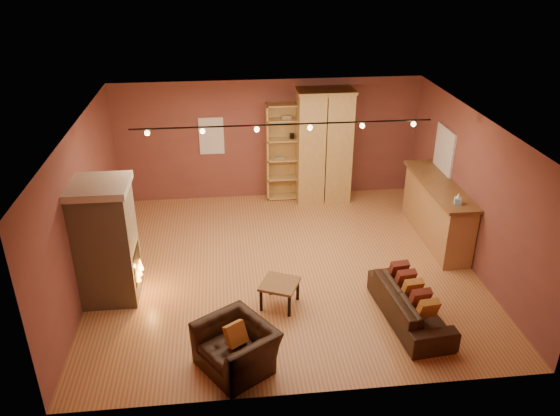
{
  "coord_description": "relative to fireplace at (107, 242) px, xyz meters",
  "views": [
    {
      "loc": [
        -1.04,
        -8.73,
        5.54
      ],
      "look_at": [
        -0.06,
        0.2,
        1.13
      ],
      "focal_mm": 35.0,
      "sensor_mm": 36.0,
      "label": 1
    }
  ],
  "objects": [
    {
      "name": "left_wall",
      "position": [
        -0.46,
        0.6,
        0.34
      ],
      "size": [
        0.02,
        6.5,
        2.8
      ],
      "primitive_type": "cube",
      "color": "brown",
      "rests_on": "floor"
    },
    {
      "name": "loveseat",
      "position": [
        4.87,
        -1.22,
        -0.67
      ],
      "size": [
        0.75,
        1.96,
        0.78
      ],
      "rotation": [
        0.0,
        0.0,
        1.67
      ],
      "color": "black",
      "rests_on": "floor"
    },
    {
      "name": "right_window",
      "position": [
        6.51,
        2.0,
        0.59
      ],
      "size": [
        0.05,
        0.9,
        1.0
      ],
      "primitive_type": "cube",
      "color": "white",
      "rests_on": "right_wall"
    },
    {
      "name": "back_window",
      "position": [
        1.74,
        3.83,
        0.49
      ],
      "size": [
        0.56,
        0.04,
        0.86
      ],
      "primitive_type": "cube",
      "color": "white",
      "rests_on": "back_wall"
    },
    {
      "name": "back_wall",
      "position": [
        3.04,
        3.85,
        0.34
      ],
      "size": [
        7.0,
        0.02,
        2.8
      ],
      "primitive_type": "cube",
      "color": "brown",
      "rests_on": "floor"
    },
    {
      "name": "armoire",
      "position": [
        4.28,
        3.51,
        0.26
      ],
      "size": [
        1.29,
        0.73,
        2.63
      ],
      "color": "tan",
      "rests_on": "floor"
    },
    {
      "name": "bar_counter",
      "position": [
        6.24,
        1.35,
        -0.44
      ],
      "size": [
        0.68,
        2.58,
        1.23
      ],
      "color": "tan",
      "rests_on": "floor"
    },
    {
      "name": "coffee_table",
      "position": [
        2.82,
        -0.6,
        -0.68
      ],
      "size": [
        0.77,
        0.77,
        0.44
      ],
      "rotation": [
        0.0,
        0.0,
        -0.42
      ],
      "color": "brown",
      "rests_on": "floor"
    },
    {
      "name": "ceiling",
      "position": [
        3.04,
        0.6,
        1.74
      ],
      "size": [
        7.0,
        7.0,
        0.0
      ],
      "primitive_type": "plane",
      "rotation": [
        3.14,
        0.0,
        0.0
      ],
      "color": "brown",
      "rests_on": "back_wall"
    },
    {
      "name": "floor",
      "position": [
        3.04,
        0.6,
        -1.06
      ],
      "size": [
        7.0,
        7.0,
        0.0
      ],
      "primitive_type": "plane",
      "color": "#A16639",
      "rests_on": "ground"
    },
    {
      "name": "fireplace",
      "position": [
        0.0,
        0.0,
        0.0
      ],
      "size": [
        1.01,
        0.98,
        2.12
      ],
      "color": "tan",
      "rests_on": "floor"
    },
    {
      "name": "bookcase",
      "position": [
        3.44,
        3.73,
        0.11
      ],
      "size": [
        0.94,
        0.37,
        2.29
      ],
      "color": "tan",
      "rests_on": "floor"
    },
    {
      "name": "tissue_box",
      "position": [
        6.19,
        0.41,
        0.27
      ],
      "size": [
        0.17,
        0.17,
        0.23
      ],
      "rotation": [
        0.0,
        0.0,
        -0.28
      ],
      "color": "#93CDEC",
      "rests_on": "bar_counter"
    },
    {
      "name": "track_rail",
      "position": [
        3.04,
        0.8,
        1.63
      ],
      "size": [
        5.2,
        0.09,
        0.13
      ],
      "color": "black",
      "rests_on": "ceiling"
    },
    {
      "name": "armchair",
      "position": [
        2.05,
        -2.0,
        -0.6
      ],
      "size": [
        1.15,
        1.25,
        0.91
      ],
      "rotation": [
        0.0,
        0.0,
        -0.98
      ],
      "color": "black",
      "rests_on": "floor"
    },
    {
      "name": "right_wall",
      "position": [
        6.54,
        0.6,
        0.34
      ],
      "size": [
        0.02,
        6.5,
        2.8
      ],
      "primitive_type": "cube",
      "color": "brown",
      "rests_on": "floor"
    }
  ]
}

